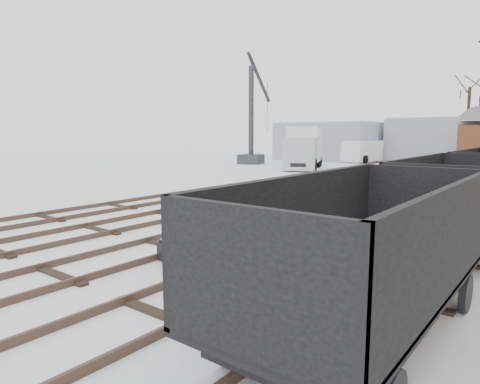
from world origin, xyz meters
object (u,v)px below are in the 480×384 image
Objects in this scene: lorry at (304,147)px; panel_van at (362,151)px; worker at (207,232)px; crane at (253,135)px; ground_frame at (180,252)px; box_van_wagon at (477,141)px; freight_wagon_a at (364,277)px.

lorry reaches higher than panel_van.
worker is 0.22× the size of lorry.
lorry is at bearing -29.41° from crane.
lorry is 10.35m from panel_van.
lorry is (-10.85, 24.74, 1.49)m from ground_frame.
ground_frame is at bearing -71.05° from crane.
panel_van is at bearing 160.51° from box_van_wagon.
box_van_wagon is (-4.03, 33.34, 1.39)m from freight_wagon_a.
crane reaches higher than box_van_wagon.
lorry is at bearing 13.78° from worker.
box_van_wagon is (-0.18, 32.51, 1.42)m from worker.
worker is at bearing 167.74° from freight_wagon_a.
box_van_wagon is at bearing -11.12° from worker.
ground_frame is at bearing 86.17° from worker.
crane is at bearing 142.08° from lorry.
lorry is 0.77× the size of crane.
lorry is (-15.45, 25.47, 0.88)m from freight_wagon_a.
panel_van is (0.88, 10.29, -0.66)m from lorry.
panel_van is (-10.72, 34.92, 0.26)m from worker.
freight_wagon_a reaches higher than panel_van.
crane reaches higher than lorry.
worker is 0.32× the size of box_van_wagon.
freight_wagon_a is at bearing -0.35° from ground_frame.
ground_frame is 0.95m from worker.
ground_frame is 0.87× the size of worker.
box_van_wagon reaches higher than worker.
worker reaches higher than ground_frame.
worker is at bearing -87.69° from lorry.
panel_van is at bearing 34.36° from crane.
panel_van is at bearing 62.20° from lorry.
ground_frame is at bearing 170.90° from freight_wagon_a.
freight_wagon_a is at bearing -81.66° from lorry.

